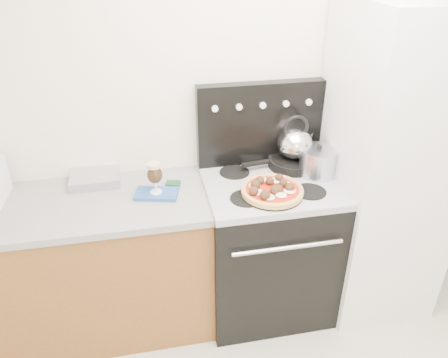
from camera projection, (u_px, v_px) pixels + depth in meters
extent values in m
cube|color=silver|center=(245.00, 108.00, 2.61)|extent=(3.50, 0.01, 2.50)
cube|color=brown|center=(85.00, 270.00, 2.58)|extent=(1.45, 0.60, 0.86)
cube|color=gray|center=(72.00, 206.00, 2.35)|extent=(1.48, 0.63, 0.04)
cube|color=black|center=(267.00, 248.00, 2.74)|extent=(0.76, 0.65, 0.88)
cube|color=#ADADB2|center=(271.00, 185.00, 2.51)|extent=(0.76, 0.65, 0.04)
cube|color=black|center=(260.00, 123.00, 2.61)|extent=(0.76, 0.08, 0.50)
cube|color=silver|center=(386.00, 168.00, 2.58)|extent=(0.64, 0.68, 1.90)
cube|color=silver|center=(95.00, 179.00, 2.52)|extent=(0.28, 0.21, 0.06)
cube|color=#284F9E|center=(156.00, 194.00, 2.41)|extent=(0.26, 0.19, 0.02)
cylinder|color=black|center=(272.00, 194.00, 2.38)|extent=(0.37, 0.37, 0.01)
cylinder|color=black|center=(293.00, 162.00, 2.66)|extent=(0.34, 0.34, 0.05)
cylinder|color=#B7B7CC|center=(318.00, 163.00, 2.54)|extent=(0.23, 0.23, 0.15)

